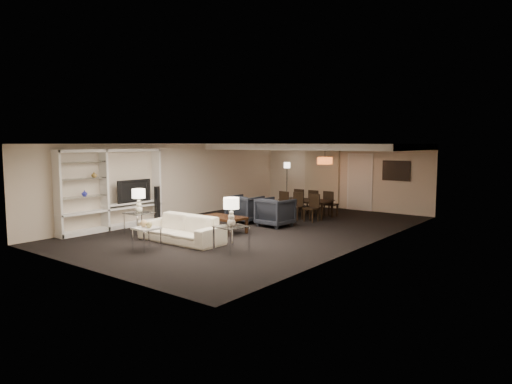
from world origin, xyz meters
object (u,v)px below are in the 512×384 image
Objects in this scene: floor_speaker at (157,205)px; chair_fr at (331,204)px; vase_blue at (84,193)px; chair_fm at (316,202)px; dining_table at (306,208)px; chair_nl at (281,205)px; vase_amber at (94,175)px; chair_fl at (301,201)px; chair_nm at (296,206)px; pendant_light at (325,161)px; armchair_right at (275,212)px; floor_lamp at (287,184)px; sofa at (181,229)px; armchair_left at (245,209)px; chair_nr at (311,208)px; side_table_left at (139,223)px; marble_table at (147,239)px; coffee_table at (223,224)px; side_table_right at (231,239)px; table_lamp_right at (231,212)px; table_lamp_left at (139,201)px; television at (132,191)px.

chair_fr is at bearing 42.79° from floor_speaker.
chair_fm is at bearing 64.49° from vase_blue.
chair_nl is (-0.60, -0.65, 0.15)m from dining_table.
vase_amber is at bearing 62.04° from chair_fm.
chair_fl is at bearing 93.15° from chair_nl.
floor_speaker is 1.32× the size of chair_nm.
pendant_light is 0.54× the size of armchair_right.
sofa is at bearing -76.47° from floor_lamp.
chair_nr is at bearing -141.16° from armchair_left.
sofa is 3.14m from vase_blue.
dining_table is (2.11, 5.36, 0.00)m from side_table_left.
marble_table is at bearing -52.55° from floor_speaker.
chair_nm is 1.30m from chair_fm.
floor_speaker is (-2.63, 2.53, 0.32)m from marble_table.
chair_fm is 2.67m from floor_lamp.
armchair_right is 1.07× the size of chair_nr.
chair_fl is at bearing 92.42° from coffee_table.
vase_amber is at bearing 170.03° from marble_table.
armchair_left is 2.89m from chair_fm.
pendant_light reaches higher than chair_nl.
sofa reaches higher than side_table_right.
dining_table is at bearing 129.40° from chair_fl.
vase_amber reaches higher than dining_table.
table_lamp_right is at bearing 0.00° from side_table_right.
table_lamp_left is at bearing 69.25° from chair_fm.
vase_amber is 0.18× the size of chair_nr.
vase_amber is at bearing -118.45° from pendant_light.
coffee_table is at bearing 90.00° from marble_table.
chair_fr is at bearing -35.83° from television.
table_lamp_right is 4.61m from television.
floor_lamp is (1.10, 8.36, -0.26)m from vase_blue.
chair_nl is 1.20m from chair_nr.
armchair_left is at bearing 59.52° from vase_amber.
television is at bearing 150.96° from table_lamp_left.
chair_nm is at bearing 83.98° from sofa.
armchair_right is 0.54× the size of floor_lamp.
coffee_table is 1.09× the size of floor_speaker.
armchair_right is at bearing 82.23° from marble_table.
table_lamp_left is 1.24× the size of marble_table.
armchair_right is at bearing 78.70° from sofa.
table_lamp_left is at bearing -111.73° from pendant_light.
chair_nr is at bearing -43.61° from television.
side_table_left is 0.38× the size of dining_table.
sofa reaches higher than dining_table.
chair_fl is 1.00× the size of chair_fr.
table_lamp_left reaches higher than chair_fr.
vase_amber is 8.15m from floor_lamp.
chair_nr is at bearing 3.15° from chair_nl.
dining_table is (-1.29, 5.36, -0.63)m from table_lamp_right.
sofa is at bearing 84.69° from chair_fm.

